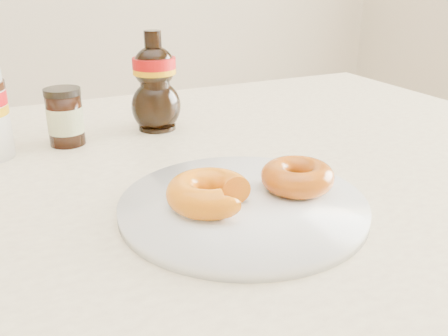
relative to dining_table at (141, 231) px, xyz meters
name	(u,v)px	position (x,y,z in m)	size (l,w,h in m)	color
dining_table	(141,231)	(0.00, 0.00, 0.00)	(1.40, 0.90, 0.75)	#FFF1C2
plate	(243,205)	(0.08, -0.15, 0.09)	(0.28, 0.28, 0.01)	white
donut_bitten	(209,193)	(0.04, -0.15, 0.11)	(0.09, 0.09, 0.03)	orange
donut_whole	(297,177)	(0.15, -0.15, 0.11)	(0.09, 0.09, 0.03)	#AA500A
syrup_bottle	(155,81)	(0.09, 0.19, 0.17)	(0.08, 0.07, 0.16)	black
dark_jar	(65,117)	(-0.06, 0.17, 0.13)	(0.06, 0.06, 0.09)	black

